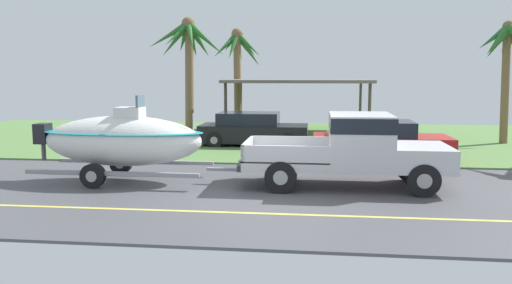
# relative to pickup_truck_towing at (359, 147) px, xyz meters

# --- Properties ---
(ground) EXTENTS (36.00, 22.00, 0.11)m
(ground) POSITION_rel_pickup_truck_towing_xyz_m (-2.10, 7.30, -1.06)
(ground) COLOR #4C4C51
(pickup_truck_towing) EXTENTS (5.46, 2.11, 1.91)m
(pickup_truck_towing) POSITION_rel_pickup_truck_towing_xyz_m (0.00, 0.00, 0.00)
(pickup_truck_towing) COLOR silver
(pickup_truck_towing) RESTS_ON ground
(boat_on_trailer) EXTENTS (5.73, 2.14, 2.37)m
(boat_on_trailer) POSITION_rel_pickup_truck_towing_xyz_m (-6.38, -0.00, 0.08)
(boat_on_trailer) COLOR gray
(boat_on_trailer) RESTS_ON ground
(parked_sedan_near) EXTENTS (4.37, 1.85, 1.38)m
(parked_sedan_near) POSITION_rel_pickup_truck_towing_xyz_m (-3.68, 7.26, -0.38)
(parked_sedan_near) COLOR black
(parked_sedan_near) RESTS_ON ground
(parked_sedan_far) EXTENTS (4.52, 1.93, 1.38)m
(parked_sedan_far) POSITION_rel_pickup_truck_towing_xyz_m (1.01, 4.02, -0.38)
(parked_sedan_far) COLOR #B21E19
(parked_sedan_far) RESTS_ON ground
(carport_awning) EXTENTS (6.92, 5.25, 2.67)m
(carport_awning) POSITION_rel_pickup_truck_towing_xyz_m (-1.98, 11.90, 1.50)
(carport_awning) COLOR #4C4238
(carport_awning) RESTS_ON ground
(palm_tree_near_left) EXTENTS (2.95, 2.59, 5.14)m
(palm_tree_near_left) POSITION_rel_pickup_truck_towing_xyz_m (6.75, 9.11, 2.87)
(palm_tree_near_left) COLOR brown
(palm_tree_near_left) RESTS_ON ground
(palm_tree_mid) EXTENTS (2.84, 2.87, 5.36)m
(palm_tree_mid) POSITION_rel_pickup_truck_towing_xyz_m (-5.26, 13.86, 2.91)
(palm_tree_mid) COLOR brown
(palm_tree_mid) RESTS_ON ground
(palm_tree_far_left) EXTENTS (3.45, 3.10, 5.40)m
(palm_tree_far_left) POSITION_rel_pickup_truck_towing_xyz_m (-6.64, 8.79, 3.03)
(palm_tree_far_left) COLOR brown
(palm_tree_far_left) RESTS_ON ground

